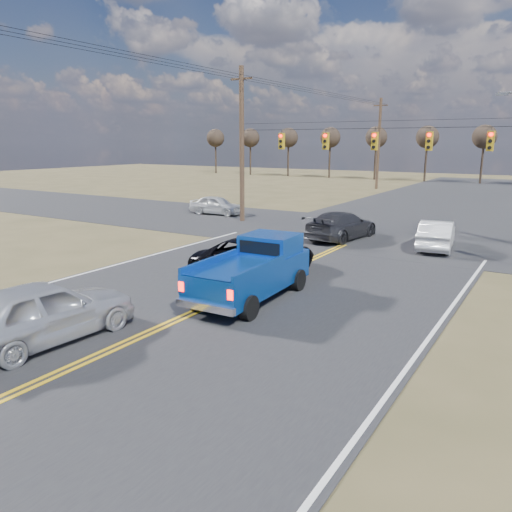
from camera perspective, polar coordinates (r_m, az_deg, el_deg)
The scene contains 12 objects.
ground at distance 14.83m, azimuth -10.86°, elevation -8.10°, with size 160.00×160.00×0.00m, color brown.
road_main at distance 22.84m, azimuth 6.28°, elevation -0.48°, with size 14.00×120.00×0.02m, color #28282B.
road_cross at distance 30.12m, azimuth 12.89°, elevation 2.53°, with size 120.00×12.00×0.02m, color #28282B.
signal_gantry at distance 29.30m, azimuth 14.20°, elevation 12.15°, with size 19.60×4.83×10.00m.
utility_poles at distance 28.71m, azimuth 12.75°, elevation 12.54°, with size 19.60×58.32×10.00m.
treeline at distance 38.26m, azimuth 17.86°, elevation 12.98°, with size 87.00×117.80×7.40m.
pickup_truck at distance 16.96m, azimuth -0.29°, elevation -1.66°, with size 2.37×5.53×2.05m.
silver_suv at distance 14.48m, azimuth -23.20°, elevation -5.84°, with size 2.04×5.06×1.72m, color #B3B4BB.
black_suv at distance 20.12m, azimuth 0.07°, elevation 0.04°, with size 2.58×5.59×1.55m, color black.
white_car_queue at distance 26.51m, azimuth 19.92°, elevation 2.29°, with size 1.54×4.41×1.45m, color silver.
dgrey_car_queue at distance 27.95m, azimuth 9.73°, elevation 3.47°, with size 2.14×5.25×1.52m, color #2E2E33.
cross_car_west at distance 37.13m, azimuth -4.53°, elevation 5.82°, with size 4.09×1.65×1.39m, color silver.
Camera 1 is at (9.51, -10.09, 5.26)m, focal length 35.00 mm.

